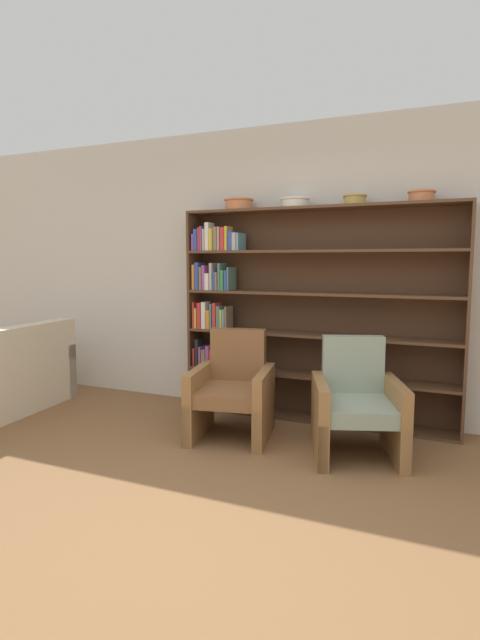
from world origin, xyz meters
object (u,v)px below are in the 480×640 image
bowl_slate (355,199)px  armchair_cushioned (356,406)px  bowl_cream (239,204)px  bowl_brass (422,195)px  bookshelf (293,315)px  bowl_terracotta (295,202)px  armchair_leather (233,391)px

bowl_slate → armchair_cushioned: bowl_slate is taller
bowl_cream → bowl_slate: bowl_cream is taller
bowl_slate → bowl_brass: bowl_brass is taller
bookshelf → bowl_brass: 1.51m
bowl_brass → armchair_cushioned: bearing=-117.8°
bookshelf → bowl_brass: bearing=-1.1°
bowl_terracotta → armchair_leather: size_ratio=0.30×
bowl_cream → armchair_cushioned: size_ratio=0.32×
bowl_cream → bowl_brass: bowl_cream is taller
bookshelf → bowl_brass: size_ratio=11.17×
armchair_leather → armchair_cushioned: 1.04m
bookshelf → armchair_cushioned: size_ratio=2.88×
bowl_terracotta → armchair_leather: bearing=-114.8°
bowl_brass → armchair_leather: 2.25m
bowl_slate → bowl_brass: 0.54m
bowl_terracotta → armchair_cushioned: bowl_terracotta is taller
bookshelf → bowl_slate: bearing=-2.2°
bowl_terracotta → bowl_slate: 0.54m
bowl_brass → armchair_cushioned: bowl_brass is taller
bowl_brass → bookshelf: bearing=178.9°
bowl_terracotta → armchair_cushioned: bearing=-43.2°
bookshelf → bowl_terracotta: bearing=-64.1°
armchair_leather → armchair_cushioned: (1.04, -0.00, 0.00)m
armchair_cushioned → bookshelf: bearing=-63.5°
bookshelf → bowl_cream: 1.18m
bowl_cream → bowl_brass: size_ratio=1.24×
armchair_leather → bowl_slate: bearing=-152.9°
bowl_cream → bowl_slate: size_ratio=1.35×
bowl_slate → bowl_cream: bearing=180.0°
bowl_terracotta → bookshelf: bearing=115.9°
bowl_terracotta → bowl_brass: size_ratio=1.18×
bowl_cream → armchair_cushioned: (1.28, -0.68, -1.64)m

